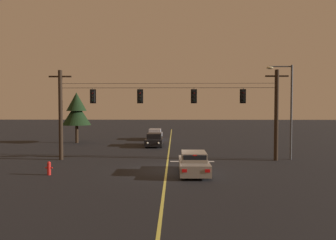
{
  "coord_description": "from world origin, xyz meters",
  "views": [
    {
      "loc": [
        0.52,
        -20.77,
        4.13
      ],
      "look_at": [
        0.0,
        4.96,
        3.15
      ],
      "focal_mm": 33.57,
      "sensor_mm": 36.0,
      "label": 1
    }
  ],
  "objects_px": {
    "car_waiting_near_lane": "(194,163)",
    "car_oncoming_trailing": "(155,135)",
    "traffic_light_right_inner": "(243,96)",
    "fire_hydrant": "(49,168)",
    "street_lamp_corner": "(287,102)",
    "traffic_light_left_inner": "(140,96)",
    "car_oncoming_lead": "(154,140)",
    "traffic_light_leftmost": "(92,96)",
    "traffic_light_centre": "(194,96)",
    "tree_verge_near": "(77,110)"
  },
  "relations": [
    {
      "from": "traffic_light_left_inner",
      "to": "fire_hydrant",
      "type": "bearing_deg",
      "value": -131.52
    },
    {
      "from": "traffic_light_left_inner",
      "to": "fire_hydrant",
      "type": "relative_size",
      "value": 1.45
    },
    {
      "from": "traffic_light_left_inner",
      "to": "car_oncoming_trailing",
      "type": "distance_m",
      "value": 16.81
    },
    {
      "from": "traffic_light_left_inner",
      "to": "fire_hydrant",
      "type": "height_order",
      "value": "traffic_light_left_inner"
    },
    {
      "from": "traffic_light_right_inner",
      "to": "fire_hydrant",
      "type": "relative_size",
      "value": 1.45
    },
    {
      "from": "traffic_light_right_inner",
      "to": "car_waiting_near_lane",
      "type": "relative_size",
      "value": 0.28
    },
    {
      "from": "traffic_light_centre",
      "to": "fire_hydrant",
      "type": "xyz_separation_m",
      "value": [
        -9.27,
        -5.66,
        -4.62
      ]
    },
    {
      "from": "car_oncoming_trailing",
      "to": "street_lamp_corner",
      "type": "bearing_deg",
      "value": -53.6
    },
    {
      "from": "traffic_light_right_inner",
      "to": "street_lamp_corner",
      "type": "distance_m",
      "value": 3.69
    },
    {
      "from": "street_lamp_corner",
      "to": "tree_verge_near",
      "type": "height_order",
      "value": "street_lamp_corner"
    },
    {
      "from": "traffic_light_centre",
      "to": "tree_verge_near",
      "type": "bearing_deg",
      "value": 137.23
    },
    {
      "from": "car_oncoming_trailing",
      "to": "traffic_light_right_inner",
      "type": "bearing_deg",
      "value": -63.92
    },
    {
      "from": "traffic_light_centre",
      "to": "car_waiting_near_lane",
      "type": "xyz_separation_m",
      "value": [
        -0.33,
        -5.09,
        -4.42
      ]
    },
    {
      "from": "traffic_light_centre",
      "to": "tree_verge_near",
      "type": "relative_size",
      "value": 0.2
    },
    {
      "from": "fire_hydrant",
      "to": "traffic_light_right_inner",
      "type": "bearing_deg",
      "value": 23.33
    },
    {
      "from": "traffic_light_left_inner",
      "to": "traffic_light_right_inner",
      "type": "relative_size",
      "value": 1.0
    },
    {
      "from": "traffic_light_left_inner",
      "to": "street_lamp_corner",
      "type": "bearing_deg",
      "value": 2.62
    },
    {
      "from": "traffic_light_leftmost",
      "to": "tree_verge_near",
      "type": "xyz_separation_m",
      "value": [
        -5.08,
        12.12,
        -1.22
      ]
    },
    {
      "from": "traffic_light_leftmost",
      "to": "traffic_light_right_inner",
      "type": "bearing_deg",
      "value": 0.0
    },
    {
      "from": "traffic_light_left_inner",
      "to": "car_oncoming_lead",
      "type": "xyz_separation_m",
      "value": [
        0.54,
        9.17,
        -4.42
      ]
    },
    {
      "from": "car_oncoming_trailing",
      "to": "car_waiting_near_lane",
      "type": "bearing_deg",
      "value": -80.02
    },
    {
      "from": "traffic_light_centre",
      "to": "car_oncoming_lead",
      "type": "height_order",
      "value": "traffic_light_centre"
    },
    {
      "from": "car_oncoming_trailing",
      "to": "street_lamp_corner",
      "type": "distance_m",
      "value": 19.87
    },
    {
      "from": "car_oncoming_lead",
      "to": "car_oncoming_trailing",
      "type": "relative_size",
      "value": 1.0
    },
    {
      "from": "traffic_light_left_inner",
      "to": "street_lamp_corner",
      "type": "distance_m",
      "value": 11.76
    },
    {
      "from": "traffic_light_left_inner",
      "to": "tree_verge_near",
      "type": "xyz_separation_m",
      "value": [
        -8.84,
        12.12,
        -1.22
      ]
    },
    {
      "from": "car_oncoming_lead",
      "to": "fire_hydrant",
      "type": "xyz_separation_m",
      "value": [
        -5.56,
        -14.83,
        -0.21
      ]
    },
    {
      "from": "traffic_light_centre",
      "to": "traffic_light_right_inner",
      "type": "xyz_separation_m",
      "value": [
        3.86,
        0.0,
        0.0
      ]
    },
    {
      "from": "car_waiting_near_lane",
      "to": "fire_hydrant",
      "type": "height_order",
      "value": "car_waiting_near_lane"
    },
    {
      "from": "traffic_light_centre",
      "to": "traffic_light_left_inner",
      "type": "bearing_deg",
      "value": 180.0
    },
    {
      "from": "traffic_light_right_inner",
      "to": "car_oncoming_lead",
      "type": "bearing_deg",
      "value": 129.56
    },
    {
      "from": "traffic_light_leftmost",
      "to": "fire_hydrant",
      "type": "relative_size",
      "value": 1.45
    },
    {
      "from": "car_oncoming_lead",
      "to": "fire_hydrant",
      "type": "distance_m",
      "value": 15.84
    },
    {
      "from": "car_waiting_near_lane",
      "to": "traffic_light_leftmost",
      "type": "bearing_deg",
      "value": 146.53
    },
    {
      "from": "car_waiting_near_lane",
      "to": "car_oncoming_trailing",
      "type": "xyz_separation_m",
      "value": [
        -3.75,
        21.3,
        -0.0
      ]
    },
    {
      "from": "car_oncoming_trailing",
      "to": "tree_verge_near",
      "type": "xyz_separation_m",
      "value": [
        -9.02,
        -4.1,
        3.19
      ]
    },
    {
      "from": "traffic_light_leftmost",
      "to": "traffic_light_left_inner",
      "type": "relative_size",
      "value": 1.0
    },
    {
      "from": "traffic_light_left_inner",
      "to": "car_oncoming_lead",
      "type": "height_order",
      "value": "traffic_light_left_inner"
    },
    {
      "from": "traffic_light_leftmost",
      "to": "car_waiting_near_lane",
      "type": "height_order",
      "value": "traffic_light_leftmost"
    },
    {
      "from": "traffic_light_left_inner",
      "to": "traffic_light_centre",
      "type": "height_order",
      "value": "same"
    },
    {
      "from": "traffic_light_left_inner",
      "to": "traffic_light_right_inner",
      "type": "xyz_separation_m",
      "value": [
        8.12,
        0.0,
        0.0
      ]
    },
    {
      "from": "traffic_light_left_inner",
      "to": "traffic_light_right_inner",
      "type": "height_order",
      "value": "same"
    },
    {
      "from": "car_waiting_near_lane",
      "to": "street_lamp_corner",
      "type": "bearing_deg",
      "value": 35.77
    },
    {
      "from": "car_oncoming_lead",
      "to": "street_lamp_corner",
      "type": "bearing_deg",
      "value": -37.63
    },
    {
      "from": "traffic_light_centre",
      "to": "car_waiting_near_lane",
      "type": "distance_m",
      "value": 6.74
    },
    {
      "from": "traffic_light_leftmost",
      "to": "car_oncoming_lead",
      "type": "xyz_separation_m",
      "value": [
        4.31,
        9.17,
        -4.42
      ]
    },
    {
      "from": "traffic_light_left_inner",
      "to": "car_waiting_near_lane",
      "type": "xyz_separation_m",
      "value": [
        3.93,
        -5.09,
        -4.42
      ]
    },
    {
      "from": "car_waiting_near_lane",
      "to": "traffic_light_centre",
      "type": "bearing_deg",
      "value": 86.31
    },
    {
      "from": "traffic_light_centre",
      "to": "tree_verge_near",
      "type": "distance_m",
      "value": 17.88
    },
    {
      "from": "traffic_light_left_inner",
      "to": "fire_hydrant",
      "type": "xyz_separation_m",
      "value": [
        -5.01,
        -5.66,
        -4.62
      ]
    }
  ]
}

